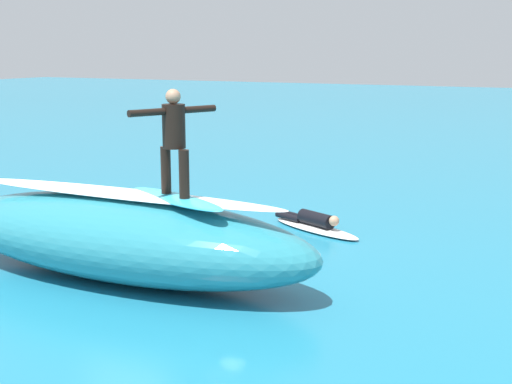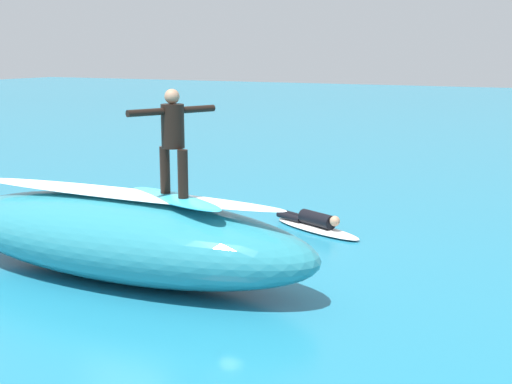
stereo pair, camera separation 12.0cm
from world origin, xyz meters
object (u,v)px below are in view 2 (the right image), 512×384
Objects in this scene: surfboard_riding at (174,199)px; surfer_riding at (173,134)px; surfer_paddling at (313,219)px; surfboard_paddling at (317,229)px.

surfer_riding is (-0.00, 0.00, 0.96)m from surfboard_riding.
surfer_riding is at bearing -72.65° from surfer_paddling.
surfer_riding is 4.70m from surfer_paddling.
surfboard_riding is 1.41× the size of surfer_riding.
surfboard_riding is 4.36m from surfer_paddling.
surfer_paddling reaches higher than surfboard_paddling.
surfboard_paddling is 1.41× the size of surfer_paddling.
surfer_paddling is at bearing -74.30° from surfboard_riding.
surfboard_paddling is (-0.57, -4.13, -1.33)m from surfboard_riding.
surfer_paddling is at bearing -74.30° from surfer_riding.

